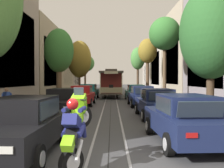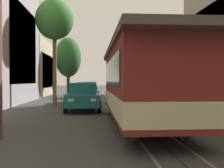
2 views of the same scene
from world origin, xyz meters
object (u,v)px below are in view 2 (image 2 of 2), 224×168
(parked_car_red_mid_left, at_px, (149,93))
(pedestrian_on_right_pavement, at_px, (55,88))
(parked_car_black_second_left, at_px, (138,90))
(parked_car_navy_near_right, at_px, (89,88))
(parked_car_black_near_left, at_px, (127,88))
(pedestrian_on_left_pavement, at_px, (167,88))
(parked_car_navy_second_right, at_px, (87,90))
(street_tree_kerb_left_second, at_px, (173,46))
(street_tree_kerb_right_near, at_px, (68,58))
(motorcycle_with_rider, at_px, (114,86))
(cable_car_trolley, at_px, (144,82))
(street_sign_post, at_px, (140,80))
(street_tree_kerb_right_second, at_px, (55,21))
(parked_car_navy_mid_right, at_px, (86,92))
(parked_car_teal_fourth_left, at_px, (180,99))
(parked_car_teal_fourth_right, at_px, (83,96))
(street_tree_kerb_left_near, at_px, (145,54))

(parked_car_red_mid_left, xyz_separation_m, pedestrian_on_right_pavement, (8.35, -8.12, 0.10))
(parked_car_black_second_left, distance_m, parked_car_navy_near_right, 7.59)
(parked_car_black_near_left, height_order, pedestrian_on_left_pavement, pedestrian_on_left_pavement)
(parked_car_navy_second_right, bearing_deg, street_tree_kerb_left_second, 136.27)
(street_tree_kerb_right_near, relative_size, motorcycle_with_rider, 3.37)
(cable_car_trolley, relative_size, street_sign_post, 3.05)
(street_tree_kerb_right_second, height_order, cable_car_trolley, street_tree_kerb_right_second)
(parked_car_navy_mid_right, bearing_deg, parked_car_navy_near_right, -89.81)
(parked_car_teal_fourth_left, relative_size, parked_car_navy_near_right, 1.00)
(parked_car_red_mid_left, xyz_separation_m, street_tree_kerb_right_second, (6.95, 0.95, 5.12))
(parked_car_teal_fourth_right, relative_size, cable_car_trolley, 0.48)
(parked_car_navy_second_right, bearing_deg, street_sign_post, -134.98)
(parked_car_black_near_left, relative_size, street_tree_kerb_left_near, 0.61)
(pedestrian_on_left_pavement, bearing_deg, pedestrian_on_right_pavement, -7.43)
(parked_car_teal_fourth_right, distance_m, pedestrian_on_left_pavement, 13.52)
(parked_car_navy_mid_right, distance_m, cable_car_trolley, 11.07)
(parked_car_teal_fourth_left, xyz_separation_m, pedestrian_on_left_pavement, (-3.16, -13.25, 0.12))
(motorcycle_with_rider, relative_size, pedestrian_on_left_pavement, 1.15)
(parked_car_navy_second_right, xyz_separation_m, pedestrian_on_right_pavement, (3.45, -1.57, 0.10))
(parked_car_navy_second_right, relative_size, cable_car_trolley, 0.48)
(parked_car_teal_fourth_left, distance_m, pedestrian_on_right_pavement, 17.00)
(cable_car_trolley, bearing_deg, parked_car_black_second_left, -99.16)
(parked_car_black_near_left, xyz_separation_m, street_tree_kerb_left_near, (-1.85, 1.74, 4.07))
(parked_car_teal_fourth_left, height_order, parked_car_navy_mid_right, same)
(parked_car_navy_mid_right, bearing_deg, pedestrian_on_right_pavement, -64.24)
(parked_car_black_second_left, bearing_deg, parked_car_navy_near_right, -48.07)
(street_tree_kerb_right_near, bearing_deg, parked_car_navy_near_right, -123.75)
(pedestrian_on_right_pavement, bearing_deg, parked_car_teal_fourth_left, 119.74)
(parked_car_black_near_left, bearing_deg, motorcycle_with_rider, -35.81)
(parked_car_red_mid_left, relative_size, street_tree_kerb_left_second, 0.71)
(parked_car_teal_fourth_left, bearing_deg, street_tree_kerb_left_near, -95.69)
(parked_car_navy_second_right, height_order, street_tree_kerb_left_near, street_tree_kerb_left_near)
(cable_car_trolley, distance_m, pedestrian_on_right_pavement, 19.11)
(pedestrian_on_left_pavement, bearing_deg, street_sign_post, -75.71)
(parked_car_navy_second_right, xyz_separation_m, street_tree_kerb_left_near, (-6.76, -4.71, 4.07))
(parked_car_teal_fourth_left, height_order, parked_car_teal_fourth_right, same)
(street_tree_kerb_right_near, xyz_separation_m, cable_car_trolley, (-4.59, 18.68, -2.53))
(parked_car_navy_second_right, xyz_separation_m, pedestrian_on_left_pavement, (-8.14, -0.06, 0.12))
(street_tree_kerb_left_second, distance_m, motorcycle_with_rider, 14.86)
(street_tree_kerb_right_near, distance_m, pedestrian_on_left_pavement, 10.92)
(parked_car_red_mid_left, xyz_separation_m, cable_car_trolley, (2.38, 10.02, 0.86))
(street_tree_kerb_left_second, height_order, street_tree_kerb_right_second, street_tree_kerb_right_second)
(parked_car_red_mid_left, distance_m, parked_car_navy_near_right, 12.81)
(parked_car_navy_mid_right, distance_m, street_tree_kerb_left_near, 13.09)
(parked_car_black_second_left, height_order, cable_car_trolley, cable_car_trolley)
(parked_car_black_second_left, height_order, street_tree_kerb_right_second, street_tree_kerb_right_second)
(pedestrian_on_right_pavement, height_order, street_sign_post, street_sign_post)
(parked_car_navy_mid_right, height_order, street_sign_post, street_sign_post)
(parked_car_navy_mid_right, distance_m, street_tree_kerb_right_near, 8.88)
(parked_car_red_mid_left, relative_size, parked_car_navy_mid_right, 1.00)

